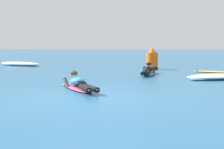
{
  "coord_description": "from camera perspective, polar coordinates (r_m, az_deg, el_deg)",
  "views": [
    {
      "loc": [
        1.24,
        -7.9,
        1.28
      ],
      "look_at": [
        0.14,
        4.31,
        0.18
      ],
      "focal_mm": 54.92,
      "sensor_mm": 36.0,
      "label": 1
    }
  ],
  "objects": [
    {
      "name": "whitewater_mid_right",
      "position": [
        12.93,
        17.12,
        -0.36
      ],
      "size": [
        2.55,
        1.68,
        0.2
      ],
      "color": "white",
      "rests_on": "ground"
    },
    {
      "name": "ground_plane",
      "position": [
        17.99,
        1.17,
        1.06
      ],
      "size": [
        120.0,
        120.0,
        0.0
      ],
      "primitive_type": "plane",
      "color": "#235B84"
    },
    {
      "name": "whitewater_front",
      "position": [
        20.69,
        -15.09,
        1.71
      ],
      "size": [
        2.88,
        1.72,
        0.23
      ],
      "color": "white",
      "rests_on": "ground"
    },
    {
      "name": "surfer_far",
      "position": [
        14.35,
        5.94,
        0.56
      ],
      "size": [
        0.73,
        2.54,
        0.55
      ],
      "color": "#2DB2D1",
      "rests_on": "ground"
    },
    {
      "name": "surfer_near",
      "position": [
        9.66,
        -5.53,
        -1.68
      ],
      "size": [
        1.53,
        2.52,
        0.53
      ],
      "color": "#E54C66",
      "rests_on": "ground"
    },
    {
      "name": "channel_marker_buoy",
      "position": [
        17.25,
        6.68,
        2.3
      ],
      "size": [
        0.61,
        0.61,
        1.09
      ],
      "color": "#EA5B0F",
      "rests_on": "ground"
    },
    {
      "name": "drifting_surfboard",
      "position": [
        15.95,
        16.81,
        0.44
      ],
      "size": [
        2.06,
        1.26,
        0.16
      ],
      "color": "yellow",
      "rests_on": "ground"
    }
  ]
}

